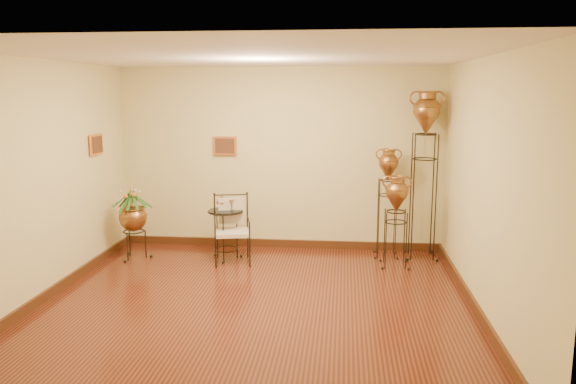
# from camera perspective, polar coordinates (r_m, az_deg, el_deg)

# --- Properties ---
(ground) EXTENTS (5.00, 5.00, 0.00)m
(ground) POSITION_cam_1_polar(r_m,az_deg,el_deg) (6.61, -3.36, -11.39)
(ground) COLOR #612516
(ground) RESTS_ON ground
(room_shell) EXTENTS (5.02, 5.02, 2.81)m
(room_shell) POSITION_cam_1_polar(r_m,az_deg,el_deg) (6.20, -3.57, 3.71)
(room_shell) COLOR #D3CD88
(room_shell) RESTS_ON ground
(amphora_tall) EXTENTS (0.59, 0.59, 2.47)m
(amphora_tall) POSITION_cam_1_polar(r_m,az_deg,el_deg) (8.38, 13.65, 1.87)
(amphora_tall) COLOR black
(amphora_tall) RESTS_ON ground
(amphora_mid) EXTENTS (0.42, 0.42, 1.63)m
(amphora_mid) POSITION_cam_1_polar(r_m,az_deg,el_deg) (8.40, 10.05, -1.00)
(amphora_mid) COLOR black
(amphora_mid) RESTS_ON ground
(amphora_short) EXTENTS (0.48, 0.48, 1.31)m
(amphora_short) POSITION_cam_1_polar(r_m,az_deg,el_deg) (7.97, 10.90, -2.89)
(amphora_short) COLOR black
(amphora_short) RESTS_ON ground
(planter_urn) EXTENTS (0.67, 0.67, 1.18)m
(planter_urn) POSITION_cam_1_polar(r_m,az_deg,el_deg) (8.50, -15.49, -2.20)
(planter_urn) COLOR black
(planter_urn) RESTS_ON ground
(armchair) EXTENTS (0.65, 0.62, 0.97)m
(armchair) POSITION_cam_1_polar(r_m,az_deg,el_deg) (8.04, -5.72, -3.84)
(armchair) COLOR black
(armchair) RESTS_ON ground
(side_table) EXTENTS (0.62, 0.62, 0.93)m
(side_table) POSITION_cam_1_polar(r_m,az_deg,el_deg) (8.27, -6.34, -4.22)
(side_table) COLOR black
(side_table) RESTS_ON ground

